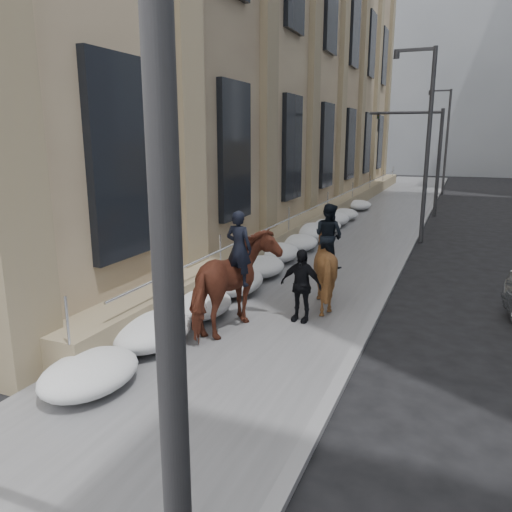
# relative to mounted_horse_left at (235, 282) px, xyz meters

# --- Properties ---
(ground) EXTENTS (140.00, 140.00, 0.00)m
(ground) POSITION_rel_mounted_horse_left_xyz_m (0.18, -1.51, -1.29)
(ground) COLOR black
(ground) RESTS_ON ground
(sidewalk) EXTENTS (5.00, 80.00, 0.12)m
(sidewalk) POSITION_rel_mounted_horse_left_xyz_m (0.18, 8.49, -1.23)
(sidewalk) COLOR #565659
(sidewalk) RESTS_ON ground
(curb) EXTENTS (0.24, 80.00, 0.12)m
(curb) POSITION_rel_mounted_horse_left_xyz_m (2.80, 8.49, -1.23)
(curb) COLOR slate
(curb) RESTS_ON ground
(limestone_building) EXTENTS (6.10, 44.00, 18.00)m
(limestone_building) POSITION_rel_mounted_horse_left_xyz_m (-5.08, 18.45, 7.61)
(limestone_building) COLOR #856E57
(limestone_building) RESTS_ON ground
(bg_building_mid) EXTENTS (30.00, 12.00, 28.00)m
(bg_building_mid) POSITION_rel_mounted_horse_left_xyz_m (4.18, 58.49, 12.71)
(bg_building_mid) COLOR slate
(bg_building_mid) RESTS_ON ground
(bg_building_far) EXTENTS (24.00, 12.00, 20.00)m
(bg_building_far) POSITION_rel_mounted_horse_left_xyz_m (-5.82, 70.49, 8.71)
(bg_building_far) COLOR gray
(bg_building_far) RESTS_ON ground
(streetlight_near) EXTENTS (1.71, 0.24, 8.00)m
(streetlight_near) POSITION_rel_mounted_horse_left_xyz_m (2.92, -7.51, 3.29)
(streetlight_near) COLOR #2D2D30
(streetlight_near) RESTS_ON ground
(streetlight_mid) EXTENTS (1.71, 0.24, 8.00)m
(streetlight_mid) POSITION_rel_mounted_horse_left_xyz_m (2.92, 12.49, 3.29)
(streetlight_mid) COLOR #2D2D30
(streetlight_mid) RESTS_ON ground
(streetlight_far) EXTENTS (1.71, 0.24, 8.00)m
(streetlight_far) POSITION_rel_mounted_horse_left_xyz_m (2.92, 32.49, 3.29)
(streetlight_far) COLOR #2D2D30
(streetlight_far) RESTS_ON ground
(traffic_signal) EXTENTS (4.10, 0.22, 6.00)m
(traffic_signal) POSITION_rel_mounted_horse_left_xyz_m (2.25, 20.49, 2.72)
(traffic_signal) COLOR #2D2D30
(traffic_signal) RESTS_ON ground
(snow_bank) EXTENTS (1.70, 18.10, 0.76)m
(snow_bank) POSITION_rel_mounted_horse_left_xyz_m (-1.25, 6.60, -0.82)
(snow_bank) COLOR silver
(snow_bank) RESTS_ON sidewalk
(mounted_horse_left) EXTENTS (1.46, 2.76, 2.78)m
(mounted_horse_left) POSITION_rel_mounted_horse_left_xyz_m (0.00, 0.00, 0.00)
(mounted_horse_left) COLOR #4E2417
(mounted_horse_left) RESTS_ON sidewalk
(mounted_horse_right) EXTENTS (2.24, 2.35, 2.68)m
(mounted_horse_right) POSITION_rel_mounted_horse_left_xyz_m (1.37, 2.65, -0.04)
(mounted_horse_right) COLOR #4D2E16
(mounted_horse_right) RESTS_ON sidewalk
(pedestrian) EXTENTS (1.08, 0.53, 1.78)m
(pedestrian) POSITION_rel_mounted_horse_left_xyz_m (1.19, 1.17, -0.28)
(pedestrian) COLOR black
(pedestrian) RESTS_ON sidewalk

